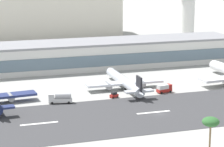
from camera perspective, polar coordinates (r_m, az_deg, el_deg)
ground_plane at (r=162.63m, az=5.71°, el=-4.78°), size 1400.00×1400.00×0.00m
runway_strip at (r=164.18m, az=5.46°, el=-4.58°), size 800.00×39.62×0.08m
runway_centreline_dash_3 at (r=153.66m, az=-8.67°, el=-5.91°), size 12.00×1.20×0.01m
runway_centreline_dash_4 at (r=163.59m, az=4.96°, el=-4.62°), size 12.00×1.20×0.01m
terminal_building at (r=232.56m, az=-2.33°, el=2.33°), size 144.84×24.15×12.78m
control_tower at (r=294.38m, az=9.05°, el=7.48°), size 14.13×14.13×36.81m
distant_hotel_block at (r=332.80m, az=-9.82°, el=7.16°), size 123.90×31.08×33.11m
airliner_black_tail_gate_1 at (r=191.63m, az=1.60°, el=-1.09°), size 31.72×42.32×8.84m
service_baggage_tug_0 at (r=180.24m, az=0.25°, el=-2.58°), size 3.57×2.83×2.20m
service_fuel_truck_1 at (r=174.03m, az=-6.17°, el=-2.89°), size 8.86×4.34×3.95m
service_box_truck_2 at (r=188.04m, az=6.25°, el=-1.76°), size 6.37×3.67×3.25m
palm_tree_0 at (r=126.31m, az=11.68°, el=-5.74°), size 4.52×4.52×10.97m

